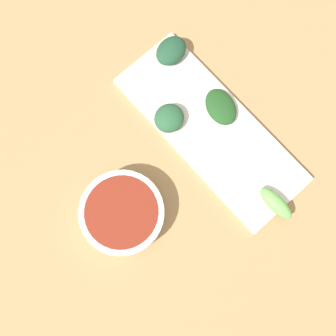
% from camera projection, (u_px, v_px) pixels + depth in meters
% --- Properties ---
extents(tabletop, '(2.10, 2.10, 0.02)m').
position_uv_depth(tabletop, '(179.00, 180.00, 0.69)').
color(tabletop, '#9C7C4F').
rests_on(tabletop, ground).
extents(sauce_bowl, '(0.14, 0.14, 0.05)m').
position_uv_depth(sauce_bowl, '(123.00, 213.00, 0.64)').
color(sauce_bowl, silver).
rests_on(sauce_bowl, tabletop).
extents(serving_plate, '(0.15, 0.38, 0.01)m').
position_uv_depth(serving_plate, '(210.00, 129.00, 0.69)').
color(serving_plate, silver).
rests_on(serving_plate, tabletop).
extents(broccoli_stalk_0, '(0.03, 0.07, 0.03)m').
position_uv_depth(broccoli_stalk_0, '(276.00, 203.00, 0.65)').
color(broccoli_stalk_0, '#68B751').
rests_on(broccoli_stalk_0, serving_plate).
extents(broccoli_leafy_1, '(0.07, 0.06, 0.03)m').
position_uv_depth(broccoli_leafy_1, '(171.00, 51.00, 0.70)').
color(broccoli_leafy_1, '#1E462D').
rests_on(broccoli_leafy_1, serving_plate).
extents(broccoli_leafy_2, '(0.07, 0.08, 0.02)m').
position_uv_depth(broccoli_leafy_2, '(221.00, 107.00, 0.68)').
color(broccoli_leafy_2, '#1E481D').
rests_on(broccoli_leafy_2, serving_plate).
extents(broccoli_leafy_3, '(0.07, 0.06, 0.03)m').
position_uv_depth(broccoli_leafy_3, '(169.00, 118.00, 0.67)').
color(broccoli_leafy_3, '#255532').
rests_on(broccoli_leafy_3, serving_plate).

